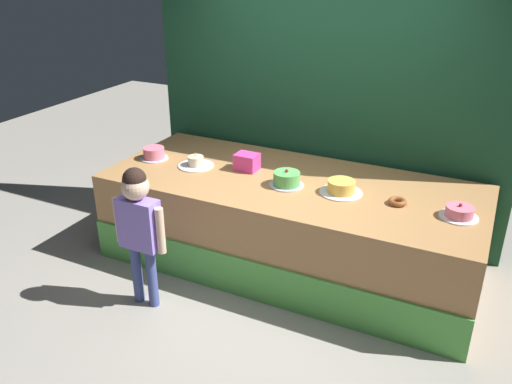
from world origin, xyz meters
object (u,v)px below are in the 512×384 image
object	(u,v)px
cake_left	(196,163)
cake_center	(287,179)
cake_far_left	(154,153)
cake_far_right	(459,212)
donut	(397,202)
child_figure	(139,219)
cake_right	(341,187)
pink_box	(247,162)

from	to	relation	value
cake_left	cake_center	distance (m)	0.93
cake_far_left	cake_far_right	world-z (taller)	cake_far_right
donut	cake_left	world-z (taller)	cake_left
cake_center	donut	bearing A→B (deg)	3.09
child_figure	cake_center	bearing A→B (deg)	51.24
cake_far_left	cake_right	size ratio (longest dim) A/B	0.76
child_figure	donut	bearing A→B (deg)	31.19
cake_right	cake_far_right	bearing A→B (deg)	-1.89
pink_box	cake_center	distance (m)	0.49
cake_center	cake_far_right	size ratio (longest dim) A/B	1.03
cake_center	cake_right	bearing A→B (deg)	6.97
donut	cake_far_right	xyz separation A→B (m)	(0.46, -0.02, 0.02)
cake_center	pink_box	bearing A→B (deg)	160.00
pink_box	cake_left	xyz separation A→B (m)	(-0.46, -0.13, -0.04)
pink_box	cake_right	size ratio (longest dim) A/B	0.57
cake_left	cake_center	size ratio (longest dim) A/B	1.12
child_figure	donut	distance (m)	2.01
child_figure	cake_far_right	bearing A→B (deg)	25.00
child_figure	pink_box	xyz separation A→B (m)	(0.33, 1.16, 0.12)
child_figure	cake_left	size ratio (longest dim) A/B	3.57
cake_left	cake_far_right	distance (m)	2.31
donut	child_figure	bearing A→B (deg)	-148.81
donut	cake_far_right	world-z (taller)	cake_far_right
child_figure	cake_far_right	distance (m)	2.41
donut	pink_box	bearing A→B (deg)	175.12
cake_left	pink_box	bearing A→B (deg)	15.80
cake_right	cake_far_right	world-z (taller)	cake_far_right
child_figure	cake_far_left	bearing A→B (deg)	120.15
cake_far_left	cake_far_right	xyz separation A→B (m)	(2.77, 0.00, -0.01)
cake_far_left	cake_left	size ratio (longest dim) A/B	0.81
pink_box	cake_center	world-z (taller)	same
cake_far_left	cake_center	size ratio (longest dim) A/B	0.91
child_figure	cake_right	world-z (taller)	child_figure
child_figure	cake_far_left	xyz separation A→B (m)	(-0.59, 1.02, 0.09)
cake_left	cake_right	bearing A→B (deg)	0.79
donut	cake_right	xyz separation A→B (m)	(-0.46, 0.01, 0.03)
cake_far_left	cake_left	bearing A→B (deg)	1.59
child_figure	cake_left	world-z (taller)	child_figure
cake_far_left	cake_left	xyz separation A→B (m)	(0.46, 0.01, -0.02)
donut	cake_far_right	size ratio (longest dim) A/B	0.51
cake_center	cake_far_right	bearing A→B (deg)	1.07
pink_box	cake_right	bearing A→B (deg)	-6.89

